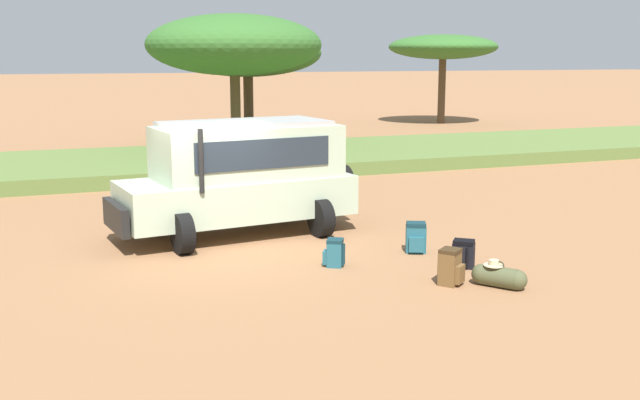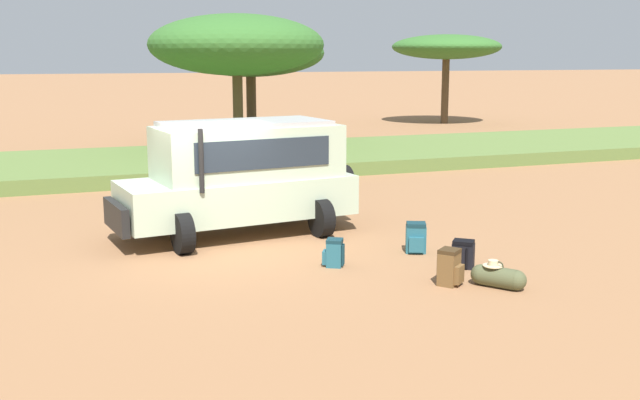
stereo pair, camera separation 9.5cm
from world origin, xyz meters
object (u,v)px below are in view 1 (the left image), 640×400
Objects in this scene: backpack_cluster_center at (464,254)px; duffel_bag_low_black_case at (499,276)px; acacia_tree_far_right at (248,53)px; backpack_outermost at (416,238)px; safari_vehicle at (241,175)px; backpack_beside_front_wheel at (334,253)px; backpack_near_rear_wheel at (451,267)px; acacia_tree_distant_right at (443,47)px; acacia_tree_right_mid at (234,45)px.

backpack_cluster_center reaches higher than duffel_bag_low_black_case.
duffel_bag_low_black_case is at bearing -94.69° from acacia_tree_far_right.
backpack_cluster_center is at bearing -75.70° from backpack_outermost.
safari_vehicle is 3.33m from backpack_beside_front_wheel.
duffel_bag_low_black_case is (0.69, -0.40, -0.12)m from backpack_near_rear_wheel.
backpack_beside_front_wheel is 0.86× the size of backpack_outermost.
acacia_tree_distant_right is (14.69, 27.53, 4.09)m from duffel_bag_low_black_case.
backpack_cluster_center is 0.08× the size of acacia_tree_far_right.
backpack_near_rear_wheel is 1.04× the size of backpack_outermost.
acacia_tree_distant_right is at bearing 56.54° from backpack_beside_front_wheel.
safari_vehicle is 8.83× the size of backpack_near_rear_wheel.
duffel_bag_low_black_case is at bearing -30.38° from backpack_near_rear_wheel.
backpack_outermost is 2.50m from duffel_bag_low_black_case.
safari_vehicle is 5.39m from backpack_near_rear_wheel.
safari_vehicle reaches higher than backpack_near_rear_wheel.
backpack_beside_front_wheel is at bearing -72.94° from safari_vehicle.
safari_vehicle reaches higher than duffel_bag_low_black_case.
acacia_tree_distant_right reaches higher than acacia_tree_far_right.
backpack_beside_front_wheel is at bearing -97.64° from acacia_tree_right_mid.
acacia_tree_far_right is (2.49, 21.62, 3.60)m from backpack_near_rear_wheel.
backpack_outermost is 29.43m from acacia_tree_distant_right.
backpack_beside_front_wheel is (0.93, -3.02, -1.05)m from safari_vehicle.
acacia_tree_far_right is (1.72, 20.77, 3.65)m from backpack_cluster_center.
backpack_near_rear_wheel is at bearing -63.89° from safari_vehicle.
backpack_outermost is 19.97m from acacia_tree_far_right.
acacia_tree_right_mid is 0.97× the size of acacia_tree_far_right.
duffel_bag_low_black_case is 17.27m from acacia_tree_right_mid.
acacia_tree_right_mid reaches higher than acacia_tree_far_right.
backpack_beside_front_wheel is 2.23m from backpack_near_rear_wheel.
acacia_tree_distant_right reaches higher than safari_vehicle.
backpack_beside_front_wheel is 0.08× the size of acacia_tree_right_mid.
backpack_cluster_center is at bearing -51.60° from safari_vehicle.
duffel_bag_low_black_case is at bearing -93.80° from backpack_cluster_center.
backpack_beside_front_wheel is at bearing 157.72° from backpack_cluster_center.
acacia_tree_distant_right is (17.71, 22.37, 2.97)m from safari_vehicle.
backpack_outermost reaches higher than backpack_beside_front_wheel.
backpack_beside_front_wheel is 1.89m from backpack_outermost.
duffel_bag_low_black_case is 0.13× the size of acacia_tree_right_mid.
backpack_outermost is at bearing 104.30° from backpack_cluster_center.
duffel_bag_low_black_case is (0.23, -2.49, -0.11)m from backpack_outermost.
backpack_beside_front_wheel is at bearing -123.46° from acacia_tree_distant_right.
duffel_bag_low_black_case is 22.40m from acacia_tree_far_right.
backpack_near_rear_wheel is 22.06m from acacia_tree_far_right.
backpack_beside_front_wheel is 15.31m from acacia_tree_right_mid.
backpack_beside_front_wheel is 2.99m from duffel_bag_low_black_case.
acacia_tree_right_mid is at bearing 76.04° from safari_vehicle.
backpack_outermost is (1.86, 0.35, 0.04)m from backpack_beside_front_wheel.
backpack_outermost is at bearing -120.79° from acacia_tree_distant_right.
acacia_tree_right_mid reaches higher than backpack_cluster_center.
backpack_near_rear_wheel reaches higher than backpack_outermost.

